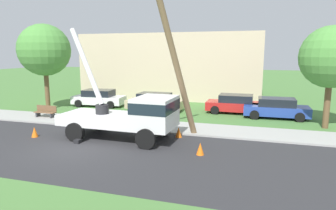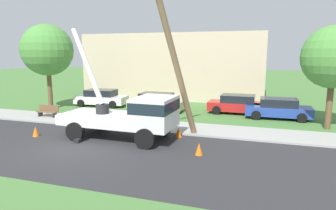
% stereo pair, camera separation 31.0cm
% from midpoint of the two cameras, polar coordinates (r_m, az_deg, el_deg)
% --- Properties ---
extents(ground_plane, '(120.00, 120.00, 0.00)m').
position_cam_midpoint_polar(ground_plane, '(25.89, -1.81, -0.23)').
color(ground_plane, '#477538').
extents(road_asphalt, '(80.00, 7.56, 0.01)m').
position_cam_midpoint_polar(road_asphalt, '(15.44, -17.12, -7.72)').
color(road_asphalt, '#2B2B2D').
rests_on(road_asphalt, ground).
extents(sidewalk_strip, '(80.00, 2.79, 0.10)m').
position_cam_midpoint_polar(sidewalk_strip, '(19.72, -8.52, -3.43)').
color(sidewalk_strip, '#9E9E99').
rests_on(sidewalk_strip, ground).
extents(utility_truck, '(6.76, 3.21, 5.98)m').
position_cam_midpoint_polar(utility_truck, '(15.85, -6.28, -1.64)').
color(utility_truck, silver).
rests_on(utility_truck, ground).
extents(leaning_utility_pole, '(2.30, 3.03, 8.63)m').
position_cam_midpoint_polar(leaning_utility_pole, '(15.57, 1.67, 9.36)').
color(leaning_utility_pole, brown).
rests_on(leaning_utility_pole, ground).
extents(traffic_cone_ahead, '(0.36, 0.36, 0.56)m').
position_cam_midpoint_polar(traffic_cone_ahead, '(13.76, 6.55, -8.30)').
color(traffic_cone_ahead, orange).
rests_on(traffic_cone_ahead, ground).
extents(traffic_cone_behind, '(0.36, 0.36, 0.56)m').
position_cam_midpoint_polar(traffic_cone_behind, '(18.10, -23.39, -4.61)').
color(traffic_cone_behind, orange).
rests_on(traffic_cone_behind, ground).
extents(traffic_cone_curbside, '(0.36, 0.36, 0.56)m').
position_cam_midpoint_polar(traffic_cone_curbside, '(16.44, 2.56, -5.21)').
color(traffic_cone_curbside, orange).
rests_on(traffic_cone_curbside, ground).
extents(parked_sedan_white, '(4.53, 2.24, 1.42)m').
position_cam_midpoint_polar(parked_sedan_white, '(26.56, -12.24, 1.36)').
color(parked_sedan_white, silver).
rests_on(parked_sedan_white, ground).
extents(parked_sedan_tan, '(4.41, 2.03, 1.42)m').
position_cam_midpoint_polar(parked_sedan_tan, '(23.73, -1.85, 0.58)').
color(parked_sedan_tan, tan).
rests_on(parked_sedan_tan, ground).
extents(parked_sedan_red, '(4.41, 2.04, 1.42)m').
position_cam_midpoint_polar(parked_sedan_red, '(23.36, 13.48, 0.15)').
color(parked_sedan_red, '#B21E1E').
rests_on(parked_sedan_red, ground).
extents(parked_sedan_blue, '(4.42, 2.05, 1.42)m').
position_cam_midpoint_polar(parked_sedan_blue, '(22.39, 20.58, -0.63)').
color(parked_sedan_blue, '#263F99').
rests_on(parked_sedan_blue, ground).
extents(park_bench, '(1.60, 0.45, 0.90)m').
position_cam_midpoint_polar(park_bench, '(22.78, -21.51, -1.15)').
color(park_bench, brown).
rests_on(park_bench, ground).
extents(roadside_tree_near, '(3.68, 3.68, 6.16)m').
position_cam_midpoint_polar(roadside_tree_near, '(20.26, 29.34, 7.89)').
color(roadside_tree_near, brown).
rests_on(roadside_tree_near, ground).
extents(roadside_tree_far, '(4.07, 4.07, 6.80)m').
position_cam_midpoint_polar(roadside_tree_far, '(26.05, -21.63, 9.64)').
color(roadside_tree_far, brown).
rests_on(roadside_tree_far, ground).
extents(lowrise_building_backdrop, '(18.00, 6.00, 6.40)m').
position_cam_midpoint_polar(lowrise_building_backdrop, '(31.31, 1.59, 7.43)').
color(lowrise_building_backdrop, '#C6B293').
rests_on(lowrise_building_backdrop, ground).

